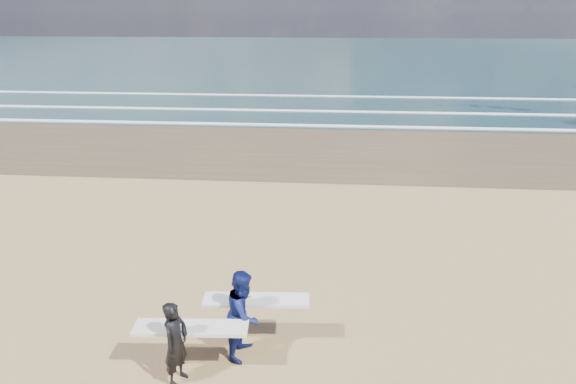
{
  "coord_description": "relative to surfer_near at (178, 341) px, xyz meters",
  "views": [
    {
      "loc": [
        3.1,
        -7.85,
        6.75
      ],
      "look_at": [
        1.9,
        6.0,
        1.76
      ],
      "focal_mm": 32.0,
      "sensor_mm": 36.0,
      "label": 1
    }
  ],
  "objects": [
    {
      "name": "surfer_near",
      "position": [
        0.0,
        0.0,
        0.0
      ],
      "size": [
        2.23,
        1.04,
        1.7
      ],
      "color": "black",
      "rests_on": "ground"
    },
    {
      "name": "ocean",
      "position": [
        19.66,
        71.95,
        -0.86
      ],
      "size": [
        220.0,
        100.0,
        0.02
      ],
      "primitive_type": "cube",
      "color": "#1A363A",
      "rests_on": "ground"
    },
    {
      "name": "surfer_far",
      "position": [
        1.11,
        0.93,
        0.08
      ],
      "size": [
        2.23,
        1.21,
        1.89
      ],
      "color": "#0E1751",
      "rests_on": "ground"
    }
  ]
}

